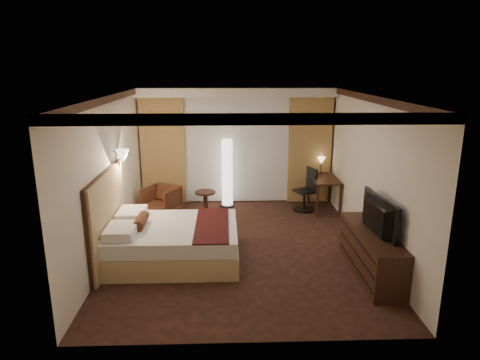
{
  "coord_description": "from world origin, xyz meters",
  "views": [
    {
      "loc": [
        -0.26,
        -7.13,
        3.18
      ],
      "look_at": [
        0.0,
        0.4,
        1.15
      ],
      "focal_mm": 32.0,
      "sensor_mm": 36.0,
      "label": 1
    }
  ],
  "objects_px": {
    "side_table": "(206,202)",
    "television": "(373,211)",
    "office_chair": "(305,190)",
    "bed": "(174,242)",
    "desk": "(324,194)",
    "armchair": "(162,199)",
    "dresser": "(372,253)",
    "floor_lamp": "(227,173)"
  },
  "relations": [
    {
      "from": "side_table",
      "to": "television",
      "type": "relative_size",
      "value": 0.43
    },
    {
      "from": "office_chair",
      "to": "desk",
      "type": "bearing_deg",
      "value": -17.2
    },
    {
      "from": "armchair",
      "to": "office_chair",
      "type": "relative_size",
      "value": 0.71
    },
    {
      "from": "bed",
      "to": "side_table",
      "type": "distance_m",
      "value": 2.37
    },
    {
      "from": "desk",
      "to": "office_chair",
      "type": "xyz_separation_m",
      "value": [
        -0.45,
        -0.05,
        0.11
      ]
    },
    {
      "from": "side_table",
      "to": "floor_lamp",
      "type": "relative_size",
      "value": 0.32
    },
    {
      "from": "office_chair",
      "to": "bed",
      "type": "bearing_deg",
      "value": -160.87
    },
    {
      "from": "bed",
      "to": "office_chair",
      "type": "distance_m",
      "value": 3.59
    },
    {
      "from": "office_chair",
      "to": "television",
      "type": "xyz_separation_m",
      "value": [
        0.47,
        -3.06,
        0.56
      ]
    },
    {
      "from": "bed",
      "to": "side_table",
      "type": "relative_size",
      "value": 4.25
    },
    {
      "from": "side_table",
      "to": "floor_lamp",
      "type": "xyz_separation_m",
      "value": [
        0.49,
        0.48,
        0.54
      ]
    },
    {
      "from": "desk",
      "to": "office_chair",
      "type": "height_order",
      "value": "office_chair"
    },
    {
      "from": "bed",
      "to": "office_chair",
      "type": "bearing_deg",
      "value": 42.73
    },
    {
      "from": "bed",
      "to": "desk",
      "type": "height_order",
      "value": "desk"
    },
    {
      "from": "bed",
      "to": "desk",
      "type": "bearing_deg",
      "value": 38.87
    },
    {
      "from": "bed",
      "to": "floor_lamp",
      "type": "xyz_separation_m",
      "value": [
        0.9,
        2.8,
        0.48
      ]
    },
    {
      "from": "office_chair",
      "to": "dresser",
      "type": "distance_m",
      "value": 3.11
    },
    {
      "from": "office_chair",
      "to": "armchair",
      "type": "bearing_deg",
      "value": 158.85
    },
    {
      "from": "side_table",
      "to": "floor_lamp",
      "type": "distance_m",
      "value": 0.87
    },
    {
      "from": "side_table",
      "to": "dresser",
      "type": "xyz_separation_m",
      "value": [
        2.71,
        -2.96,
        0.11
      ]
    },
    {
      "from": "dresser",
      "to": "armchair",
      "type": "bearing_deg",
      "value": 141.42
    },
    {
      "from": "desk",
      "to": "armchair",
      "type": "bearing_deg",
      "value": -177.06
    },
    {
      "from": "armchair",
      "to": "television",
      "type": "distance_m",
      "value": 4.72
    },
    {
      "from": "armchair",
      "to": "floor_lamp",
      "type": "relative_size",
      "value": 0.44
    },
    {
      "from": "armchair",
      "to": "desk",
      "type": "relative_size",
      "value": 0.63
    },
    {
      "from": "bed",
      "to": "armchair",
      "type": "relative_size",
      "value": 3.07
    },
    {
      "from": "armchair",
      "to": "side_table",
      "type": "relative_size",
      "value": 1.38
    },
    {
      "from": "floor_lamp",
      "to": "dresser",
      "type": "height_order",
      "value": "floor_lamp"
    },
    {
      "from": "side_table",
      "to": "office_chair",
      "type": "xyz_separation_m",
      "value": [
        2.22,
        0.11,
        0.24
      ]
    },
    {
      "from": "desk",
      "to": "dresser",
      "type": "bearing_deg",
      "value": -89.08
    },
    {
      "from": "television",
      "to": "armchair",
      "type": "bearing_deg",
      "value": 46.11
    },
    {
      "from": "floor_lamp",
      "to": "television",
      "type": "distance_m",
      "value": 4.08
    },
    {
      "from": "dresser",
      "to": "office_chair",
      "type": "bearing_deg",
      "value": 99.2
    },
    {
      "from": "desk",
      "to": "office_chair",
      "type": "bearing_deg",
      "value": -173.61
    },
    {
      "from": "bed",
      "to": "armchair",
      "type": "height_order",
      "value": "armchair"
    },
    {
      "from": "bed",
      "to": "dresser",
      "type": "bearing_deg",
      "value": -11.39
    },
    {
      "from": "side_table",
      "to": "desk",
      "type": "distance_m",
      "value": 2.67
    },
    {
      "from": "television",
      "to": "desk",
      "type": "bearing_deg",
      "value": -4.72
    },
    {
      "from": "desk",
      "to": "television",
      "type": "relative_size",
      "value": 0.95
    },
    {
      "from": "side_table",
      "to": "television",
      "type": "distance_m",
      "value": 4.07
    },
    {
      "from": "bed",
      "to": "side_table",
      "type": "height_order",
      "value": "bed"
    },
    {
      "from": "side_table",
      "to": "dresser",
      "type": "distance_m",
      "value": 4.01
    }
  ]
}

